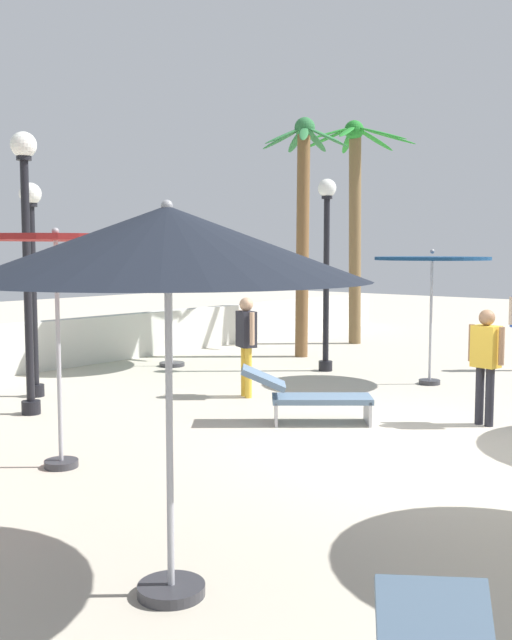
{
  "coord_description": "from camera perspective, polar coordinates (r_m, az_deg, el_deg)",
  "views": [
    {
      "loc": [
        -8.45,
        -3.95,
        2.44
      ],
      "look_at": [
        0.0,
        3.13,
        1.4
      ],
      "focal_mm": 41.46,
      "sensor_mm": 36.0,
      "label": 1
    }
  ],
  "objects": [
    {
      "name": "lamp_post_2",
      "position": [
        14.93,
        5.46,
        5.15
      ],
      "size": [
        0.37,
        0.37,
        3.86
      ],
      "color": "black",
      "rests_on": "ground_plane"
    },
    {
      "name": "lamp_post_3",
      "position": [
        12.76,
        -16.88,
        4.02
      ],
      "size": [
        0.36,
        0.36,
        3.55
      ],
      "color": "black",
      "rests_on": "ground_plane"
    },
    {
      "name": "guest_2",
      "position": [
        10.75,
        17.32,
        -2.65
      ],
      "size": [
        0.3,
        0.55,
        1.63
      ],
      "color": "#26262D",
      "rests_on": "ground_plane"
    },
    {
      "name": "lounge_chair_1",
      "position": [
        10.5,
        3.88,
        -5.8
      ],
      "size": [
        1.6,
        1.77,
        0.81
      ],
      "color": "#B7B7BC",
      "rests_on": "ground_plane"
    },
    {
      "name": "boundary_wall",
      "position": [
        15.54,
        -16.69,
        -1.99
      ],
      "size": [
        25.2,
        0.3,
        1.01
      ],
      "primitive_type": "cube",
      "color": "silver",
      "rests_on": "ground_plane"
    },
    {
      "name": "patio_umbrella_3",
      "position": [
        13.73,
        13.44,
        4.13
      ],
      "size": [
        2.06,
        2.06,
        2.46
      ],
      "color": "#333338",
      "rests_on": "ground_plane"
    },
    {
      "name": "patio_umbrella_1",
      "position": [
        15.57,
        -6.61,
        6.34
      ],
      "size": [
        2.8,
        2.8,
        3.0
      ],
      "color": "#333338",
      "rests_on": "ground_plane"
    },
    {
      "name": "palm_tree_3",
      "position": [
        16.97,
        3.67,
        8.46
      ],
      "size": [
        2.03,
        2.06,
        5.43
      ],
      "color": "brown",
      "rests_on": "ground_plane"
    },
    {
      "name": "patio_umbrella_4",
      "position": [
        5.07,
        -6.85,
        5.73
      ],
      "size": [
        2.79,
        2.79,
        2.78
      ],
      "color": "#333338",
      "rests_on": "ground_plane"
    },
    {
      "name": "ground_plane",
      "position": [
        9.64,
        14.63,
        -9.45
      ],
      "size": [
        56.0,
        56.0,
        0.0
      ],
      "primitive_type": "plane",
      "color": "beige"
    },
    {
      "name": "patio_umbrella_2",
      "position": [
        8.44,
        -15.19,
        5.22
      ],
      "size": [
        2.07,
        2.07,
        2.69
      ],
      "color": "#333338",
      "rests_on": "ground_plane"
    },
    {
      "name": "lamp_post_1",
      "position": [
        11.38,
        -17.31,
        6.01
      ],
      "size": [
        0.38,
        0.38,
        4.15
      ],
      "color": "black",
      "rests_on": "ground_plane"
    },
    {
      "name": "guest_3",
      "position": [
        12.25,
        -0.75,
        -1.32
      ],
      "size": [
        0.37,
        0.51,
        1.67
      ],
      "color": "gold",
      "rests_on": "ground_plane"
    },
    {
      "name": "palm_tree_1",
      "position": [
        19.44,
        7.64,
        8.81
      ],
      "size": [
        3.07,
        3.14,
        5.75
      ],
      "color": "brown",
      "rests_on": "ground_plane"
    }
  ]
}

